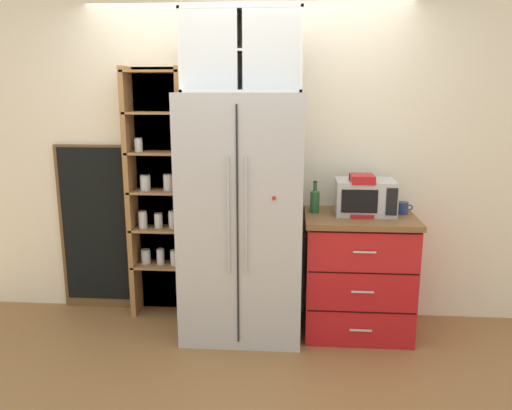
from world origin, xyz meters
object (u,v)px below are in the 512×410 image
at_px(refrigerator, 243,217).
at_px(microwave, 365,197).
at_px(coffee_maker, 361,195).
at_px(chalkboard_menu, 95,228).
at_px(bottle_green, 315,199).
at_px(mug_navy, 402,208).

height_order(refrigerator, microwave, refrigerator).
bearing_deg(coffee_maker, chalkboard_menu, 172.82).
distance_m(refrigerator, coffee_maker, 0.90).
xyz_separation_m(refrigerator, chalkboard_menu, (-1.29, 0.33, -0.20)).
bearing_deg(bottle_green, coffee_maker, -9.45).
bearing_deg(microwave, chalkboard_menu, 174.01).
xyz_separation_m(refrigerator, mug_navy, (1.20, 0.12, 0.06)).
relative_size(mug_navy, chalkboard_menu, 0.09).
bearing_deg(mug_navy, microwave, -174.83).
height_order(mug_navy, bottle_green, bottle_green).
height_order(refrigerator, mug_navy, refrigerator).
height_order(microwave, chalkboard_menu, chalkboard_menu).
bearing_deg(chalkboard_menu, bottle_green, -6.76).
distance_m(coffee_maker, mug_navy, 0.35).
height_order(mug_navy, chalkboard_menu, chalkboard_menu).
bearing_deg(bottle_green, refrigerator, -168.25).
relative_size(coffee_maker, bottle_green, 1.27).
bearing_deg(mug_navy, refrigerator, -174.09).
bearing_deg(microwave, bottle_green, 177.81).
bearing_deg(mug_navy, bottle_green, -178.97).
relative_size(microwave, coffee_maker, 1.42).
xyz_separation_m(coffee_maker, bottle_green, (-0.34, 0.06, -0.05)).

